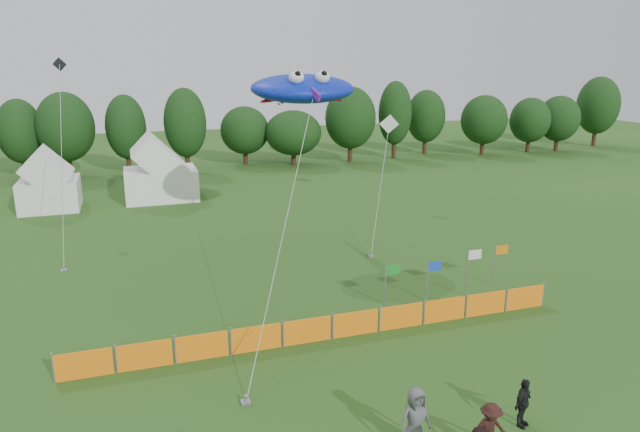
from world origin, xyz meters
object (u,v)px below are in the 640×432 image
object	(u,v)px
tent_left	(49,184)
barrier_fence	(332,327)
spectator_d	(523,403)
spectator_e	(415,419)
spectator_c	(490,431)
stingray_kite	(301,89)
tent_right	(160,174)

from	to	relation	value
tent_left	barrier_fence	bearing A→B (deg)	-63.74
spectator_d	barrier_fence	bearing A→B (deg)	89.58
tent_left	spectator_d	size ratio (longest dim) A/B	2.68
spectator_d	spectator_e	bearing A→B (deg)	151.58
spectator_c	stingray_kite	xyz separation A→B (m)	(0.58, 19.56, 8.24)
barrier_fence	spectator_e	size ratio (longest dim) A/B	10.44
spectator_e	spectator_d	bearing A→B (deg)	-7.20
tent_right	spectator_d	xyz separation A→B (m)	(8.31, -33.52, -1.20)
spectator_c	spectator_e	distance (m)	2.02
stingray_kite	spectator_d	bearing A→B (deg)	-86.43
tent_left	tent_right	distance (m)	7.97
tent_right	spectator_e	world-z (taller)	tent_right
tent_right	spectator_e	bearing A→B (deg)	-81.86
spectator_e	tent_right	bearing A→B (deg)	92.30
tent_right	tent_left	bearing A→B (deg)	-174.86
spectator_c	spectator_e	bearing A→B (deg)	152.96
tent_left	spectator_c	distance (m)	36.68
tent_right	barrier_fence	size ratio (longest dim) A/B	0.28
barrier_fence	stingray_kite	xyz separation A→B (m)	(2.34, 11.69, 8.56)
barrier_fence	spectator_c	world-z (taller)	spectator_c
tent_right	spectator_c	world-z (taller)	tent_right
stingray_kite	tent_right	bearing A→B (deg)	115.69
tent_left	stingray_kite	bearing A→B (deg)	-43.14
stingray_kite	spectator_c	bearing A→B (deg)	-91.71
tent_left	tent_right	xyz separation A→B (m)	(7.93, 0.71, 0.14)
spectator_e	barrier_fence	bearing A→B (deg)	84.04
tent_left	spectator_d	bearing A→B (deg)	-63.66
barrier_fence	spectator_d	size ratio (longest dim) A/B	12.94
spectator_e	stingray_kite	world-z (taller)	stingray_kite
tent_right	barrier_fence	world-z (taller)	tent_right
spectator_e	tent_left	bearing A→B (deg)	105.40
barrier_fence	tent_left	bearing A→B (deg)	116.26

